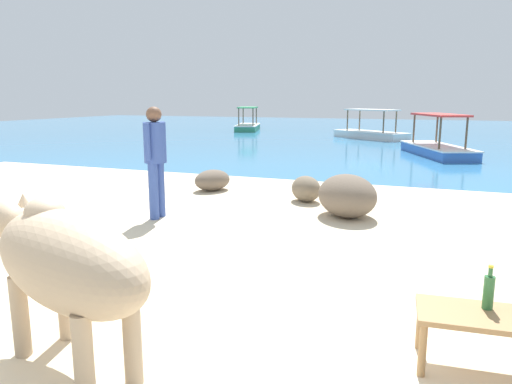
{
  "coord_description": "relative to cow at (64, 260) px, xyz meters",
  "views": [
    {
      "loc": [
        2.3,
        -2.83,
        1.77
      ],
      "look_at": [
        0.05,
        3.0,
        0.55
      ],
      "focal_mm": 33.62,
      "sensor_mm": 36.0,
      "label": 1
    }
  ],
  "objects": [
    {
      "name": "boat_white",
      "position": [
        -0.76,
        19.54,
        -0.48
      ],
      "size": [
        3.65,
        3.09,
        1.29
      ],
      "rotation": [
        0.0,
        0.0,
        5.66
      ],
      "color": "white",
      "rests_on": "water_surface"
    },
    {
      "name": "sand_beach",
      "position": [
        -0.12,
        0.57,
        -0.75
      ],
      "size": [
        18.0,
        14.0,
        0.04
      ],
      "primitive_type": "cube",
      "color": "beige",
      "rests_on": "ground"
    },
    {
      "name": "boat_green",
      "position": [
        -7.98,
        22.83,
        -0.48
      ],
      "size": [
        2.14,
        3.85,
        1.29
      ],
      "rotation": [
        0.0,
        0.0,
        5.0
      ],
      "color": "#338E66",
      "rests_on": "water_surface"
    },
    {
      "name": "bottle",
      "position": [
        2.53,
        1.0,
        -0.22
      ],
      "size": [
        0.07,
        0.07,
        0.3
      ],
      "color": "#2D6B38",
      "rests_on": "low_bench_table"
    },
    {
      "name": "boat_blue",
      "position": [
        2.09,
        13.68,
        -0.48
      ],
      "size": [
        2.47,
        3.83,
        1.29
      ],
      "rotation": [
        0.0,
        0.0,
        1.96
      ],
      "color": "#3866B7",
      "rests_on": "water_surface"
    },
    {
      "name": "shore_rock_small",
      "position": [
        0.09,
        5.53,
        -0.51
      ],
      "size": [
        0.76,
        0.79,
        0.44
      ],
      "primitive_type": "ellipsoid",
      "rotation": [
        0.0,
        0.0,
        2.23
      ],
      "color": "#756651",
      "rests_on": "sand_beach"
    },
    {
      "name": "shore_rock_flat",
      "position": [
        0.94,
        4.72,
        -0.41
      ],
      "size": [
        1.26,
        1.34,
        0.63
      ],
      "primitive_type": "ellipsoid",
      "rotation": [
        0.0,
        0.0,
        2.13
      ],
      "color": "#6B5B4C",
      "rests_on": "sand_beach"
    },
    {
      "name": "shore_rock_large",
      "position": [
        -1.85,
        5.86,
        -0.53
      ],
      "size": [
        0.77,
        0.9,
        0.4
      ],
      "primitive_type": "ellipsoid",
      "rotation": [
        0.0,
        0.0,
        1.24
      ],
      "color": "#6B5B4C",
      "rests_on": "sand_beach"
    },
    {
      "name": "person_standing",
      "position": [
        -1.65,
        3.64,
        0.22
      ],
      "size": [
        0.32,
        0.51,
        1.62
      ],
      "rotation": [
        0.0,
        0.0,
        3.18
      ],
      "color": "#334C99",
      "rests_on": "sand_beach"
    },
    {
      "name": "cow",
      "position": [
        0.0,
        0.0,
        0.0
      ],
      "size": [
        1.96,
        1.1,
        1.11
      ],
      "rotation": [
        0.0,
        0.0,
        2.78
      ],
      "color": "tan",
      "rests_on": "sand_beach"
    },
    {
      "name": "low_bench_table",
      "position": [
        2.48,
        0.91,
        -0.4
      ],
      "size": [
        0.79,
        0.5,
        0.39
      ],
      "rotation": [
        0.0,
        0.0,
        0.08
      ],
      "color": "#A37A4C",
      "rests_on": "sand_beach"
    },
    {
      "name": "water_surface",
      "position": [
        -0.12,
        22.57,
        -0.77
      ],
      "size": [
        60.0,
        36.0,
        0.03
      ],
      "primitive_type": "cube",
      "color": "teal",
      "rests_on": "ground"
    }
  ]
}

